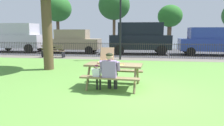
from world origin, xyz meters
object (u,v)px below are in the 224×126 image
Objects in this scene: park_bench_left at (53,51)px; parked_car_center at (140,38)px; lamp_post_walkway at (120,17)px; pizza_slice_on_table at (121,64)px; picnic_table_foreground at (114,69)px; adult_at_table at (110,70)px; far_tree_left at (57,9)px; pizza_box_open at (106,60)px; parked_car_right at (211,41)px; parked_car_left at (73,41)px; child_at_table at (97,75)px; far_tree_midleft at (114,6)px; far_tree_center at (170,17)px; parked_car_far_left at (17,37)px.

parked_car_center reaches higher than park_bench_left.
parked_car_center is at bearing 27.99° from park_bench_left.
pizza_slice_on_table is at bearing -83.20° from lamp_post_walkway.
lamp_post_walkway is at bearing 94.64° from picnic_table_foreground.
adult_at_table is 0.20× the size of far_tree_left.
parked_car_center reaches higher than pizza_box_open.
parked_car_right is at bearing 60.02° from adult_at_table.
child_at_table is at bearing -67.01° from parked_car_left.
pizza_box_open is 0.68× the size of child_at_table.
parked_car_left is 8.70m from far_tree_left.
far_tree_midleft reaches higher than pizza_box_open.
adult_at_table is 0.26× the size of far_tree_center.
picnic_table_foreground is at bearing -27.44° from pizza_box_open.
pizza_box_open is at bearing 152.56° from picnic_table_foreground.
pizza_slice_on_table is (0.53, -0.26, -0.09)m from pizza_box_open.
far_tree_left is at bearing -180.00° from far_tree_midleft.
picnic_table_foreground is 17.34m from far_tree_midleft.
pizza_slice_on_table is 0.26× the size of child_at_table.
far_tree_midleft reaches higher than parked_car_left.
parked_car_far_left reaches higher than child_at_table.
child_at_table is (-0.16, -0.65, -0.36)m from pizza_box_open.
pizza_box_open is at bearing -64.88° from parked_car_left.
parked_car_far_left is 0.76× the size of far_tree_midleft.
far_tree_center reaches higher than pizza_box_open.
pizza_slice_on_table is at bearing -81.00° from far_tree_midleft.
parked_car_left is at bearing 83.00° from park_bench_left.
parked_car_left is 8.06m from far_tree_midleft.
far_tree_midleft is (6.74, 0.00, 0.23)m from far_tree_left.
far_tree_left reaches higher than pizza_slice_on_table.
child_at_table is 19.66m from far_tree_left.
far_tree_left is at bearing 118.17° from pizza_box_open.
child_at_table reaches higher than picnic_table_foreground.
pizza_slice_on_table is 0.18× the size of adult_at_table.
far_tree_center is (13.71, 6.79, 2.05)m from parked_car_far_left.
picnic_table_foreground is 14.10m from parked_car_far_left.
picnic_table_foreground is 0.41m from pizza_box_open.
adult_at_table is at bearing 0.47° from child_at_table.
parked_car_far_left is 10.71m from far_tree_midleft.
picnic_table_foreground is at bearing -93.76° from parked_car_center.
picnic_table_foreground is 19.41m from far_tree_left.
lamp_post_walkway is at bearing -38.65° from parked_car_left.
pizza_box_open is at bearing -45.12° from parked_car_far_left.
pizza_box_open is 9.82m from parked_car_center.
pizza_slice_on_table is 0.05× the size of far_tree_center.
picnic_table_foreground is at bearing -63.90° from parked_car_left.
child_at_table is at bearing -121.60° from parked_car_right.
parked_car_left is at bearing 112.99° from child_at_table.
park_bench_left is at bearing -164.40° from parked_car_right.
picnic_table_foreground is at bearing -85.36° from lamp_post_walkway.
child_at_table is at bearing -83.47° from far_tree_midleft.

